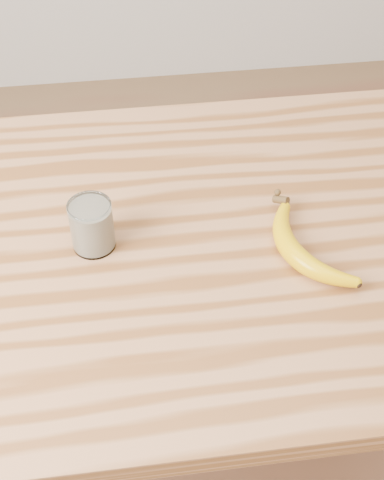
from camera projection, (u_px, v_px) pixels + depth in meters
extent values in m
cube|color=#A67045|center=(139.00, 250.00, 1.14)|extent=(1.20, 0.80, 0.04)
cylinder|color=brown|center=(345.00, 258.00, 1.75)|extent=(0.06, 0.06, 0.86)
cylinder|color=white|center=(92.00, 225.00, 1.09)|extent=(0.07, 0.07, 0.09)
torus|color=white|center=(89.00, 206.00, 1.06)|extent=(0.07, 0.07, 0.00)
cylinder|color=beige|center=(92.00, 227.00, 1.09)|extent=(0.07, 0.07, 0.08)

